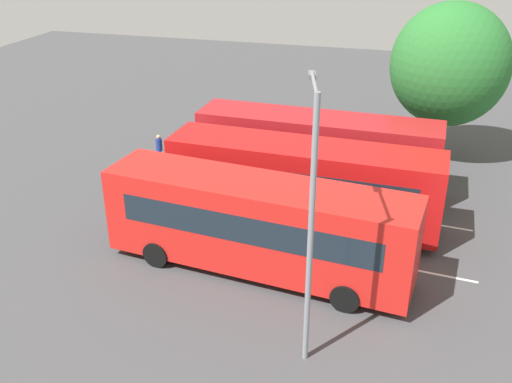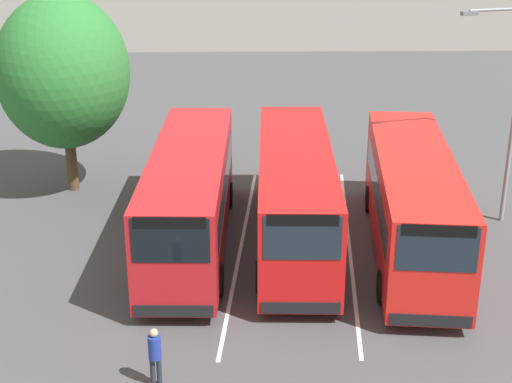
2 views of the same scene
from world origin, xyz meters
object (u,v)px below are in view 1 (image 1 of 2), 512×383
(bus_far_left, at_px, (316,149))
(depot_tree, at_px, (450,65))
(bus_center_right, at_px, (257,224))
(street_lamp, at_px, (311,215))
(bus_center_left, at_px, (302,181))
(pedestrian, at_px, (159,147))

(bus_far_left, relative_size, depot_tree, 1.39)
(bus_center_right, distance_m, street_lamp, 5.26)
(bus_center_left, relative_size, depot_tree, 1.39)
(depot_tree, bearing_deg, pedestrian, 19.42)
(bus_far_left, height_order, pedestrian, bus_far_left)
(bus_center_right, xyz_separation_m, street_lamp, (-2.53, 3.77, 2.66))
(depot_tree, bearing_deg, street_lamp, 77.48)
(bus_far_left, relative_size, street_lamp, 1.39)
(depot_tree, bearing_deg, bus_center_left, 58.37)
(bus_center_right, bearing_deg, street_lamp, 129.89)
(street_lamp, bearing_deg, bus_center_left, -1.24)
(street_lamp, distance_m, depot_tree, 16.74)
(pedestrian, bearing_deg, bus_center_right, -61.39)
(bus_far_left, relative_size, pedestrian, 6.83)
(bus_center_left, distance_m, pedestrian, 9.08)
(bus_center_right, bearing_deg, bus_center_left, -95.45)
(bus_center_left, height_order, street_lamp, street_lamp)
(street_lamp, bearing_deg, pedestrian, 26.25)
(bus_center_right, height_order, pedestrian, bus_center_right)
(bus_center_right, xyz_separation_m, pedestrian, (7.33, -7.82, -0.93))
(bus_far_left, relative_size, bus_center_right, 0.99)
(bus_far_left, distance_m, depot_tree, 8.09)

